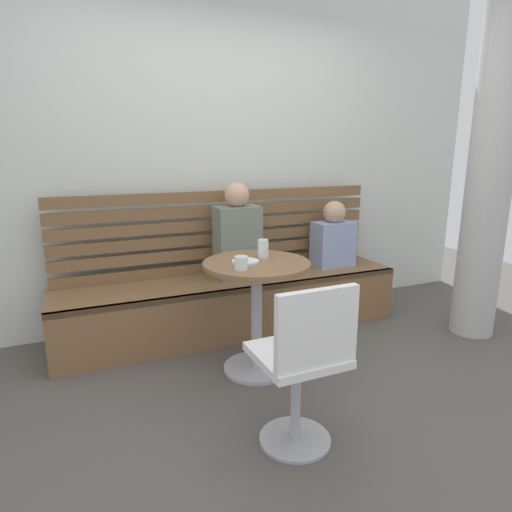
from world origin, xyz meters
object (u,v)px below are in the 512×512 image
object	(u,v)px
person_child_left	(333,238)
cup_glass_short	(241,263)
booth_bench	(234,305)
plate_small	(245,261)
white_chair	(304,361)
person_adult	(237,236)
cup_glass_tall	(262,249)
cafe_table	(257,295)

from	to	relation	value
person_child_left	cup_glass_short	world-z (taller)	person_child_left
booth_bench	plate_small	distance (m)	0.83
white_chair	person_adult	distance (m)	1.55
cup_glass_short	plate_small	size ratio (longest dim) A/B	0.47
person_adult	cup_glass_short	bearing A→B (deg)	-109.26
booth_bench	cup_glass_tall	bearing A→B (deg)	-90.44
cup_glass_short	cafe_table	bearing A→B (deg)	40.20
white_chair	cup_glass_short	xyz separation A→B (m)	(-0.04, 0.68, 0.32)
booth_bench	cafe_table	xyz separation A→B (m)	(-0.08, -0.64, 0.30)
cup_glass_tall	cafe_table	bearing A→B (deg)	-132.83
white_chair	cup_glass_tall	world-z (taller)	cup_glass_tall
booth_bench	plate_small	xyz separation A→B (m)	(-0.15, -0.63, 0.52)
person_adult	cup_glass_tall	size ratio (longest dim) A/B	6.20
cafe_table	cup_glass_short	xyz separation A→B (m)	(-0.15, -0.13, 0.26)
booth_bench	cup_glass_short	size ratio (longest dim) A/B	33.75
cafe_table	cup_glass_tall	world-z (taller)	cup_glass_tall
white_chair	person_child_left	size ratio (longest dim) A/B	1.51
white_chair	person_child_left	bearing A→B (deg)	53.17
booth_bench	plate_small	size ratio (longest dim) A/B	15.88
cafe_table	person_adult	distance (m)	0.74
booth_bench	person_adult	xyz separation A→B (m)	(0.05, 0.04, 0.55)
person_child_left	plate_small	xyz separation A→B (m)	(-1.08, -0.67, 0.06)
person_child_left	cafe_table	bearing A→B (deg)	-145.91
person_adult	person_child_left	distance (m)	0.89
booth_bench	person_adult	distance (m)	0.55
booth_bench	cafe_table	bearing A→B (deg)	-97.19
plate_small	cup_glass_short	bearing A→B (deg)	-120.08
person_adult	cup_glass_short	size ratio (longest dim) A/B	9.29
white_chair	cup_glass_tall	distance (m)	0.98
person_adult	person_child_left	bearing A→B (deg)	0.16
person_child_left	cup_glass_tall	xyz separation A→B (m)	(-0.93, -0.60, 0.12)
white_chair	plate_small	bearing A→B (deg)	87.08
booth_bench	person_adult	size ratio (longest dim) A/B	3.63
cup_glass_tall	cup_glass_short	size ratio (longest dim) A/B	1.50
white_chair	person_child_left	xyz separation A→B (m)	(1.12, 1.50, 0.22)
person_child_left	cup_glass_short	bearing A→B (deg)	-145.04
cup_glass_tall	plate_small	xyz separation A→B (m)	(-0.15, -0.07, -0.05)
cup_glass_tall	cup_glass_short	bearing A→B (deg)	-137.30
cup_glass_tall	booth_bench	bearing A→B (deg)	89.56
person_child_left	white_chair	bearing A→B (deg)	-126.83
white_chair	cup_glass_short	size ratio (longest dim) A/B	10.63
person_adult	cup_glass_tall	distance (m)	0.60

